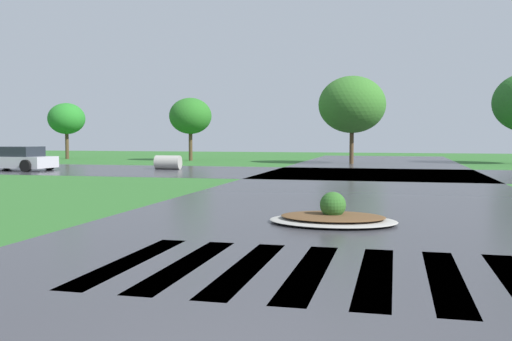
# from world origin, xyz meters

# --- Properties ---
(asphalt_roadway) EXTENTS (10.63, 80.00, 0.01)m
(asphalt_roadway) POSITION_xyz_m (0.00, 10.00, 0.00)
(asphalt_roadway) COLOR #35353A
(asphalt_roadway) RESTS_ON ground
(asphalt_cross_road) EXTENTS (90.00, 9.57, 0.01)m
(asphalt_cross_road) POSITION_xyz_m (0.00, 24.53, 0.00)
(asphalt_cross_road) COLOR #35353A
(asphalt_cross_road) RESTS_ON ground
(crosswalk_stripes) EXTENTS (5.85, 3.50, 0.01)m
(crosswalk_stripes) POSITION_xyz_m (0.00, 3.66, 0.00)
(crosswalk_stripes) COLOR white
(crosswalk_stripes) RESTS_ON ground
(median_island) EXTENTS (2.74, 2.03, 0.68)m
(median_island) POSITION_xyz_m (-0.15, 8.09, 0.14)
(median_island) COLOR #9E9B93
(median_island) RESTS_ON ground
(car_white_sedan) EXTENTS (4.30, 2.32, 1.30)m
(car_white_sedan) POSITION_xyz_m (-18.66, 22.74, 0.61)
(car_white_sedan) COLOR #B7B7BF
(car_white_sedan) RESTS_ON ground
(drainage_pipe_stack) EXTENTS (1.43, 0.83, 0.78)m
(drainage_pipe_stack) POSITION_xyz_m (-11.18, 25.71, 0.39)
(drainage_pipe_stack) COLOR #9E9B93
(drainage_pipe_stack) RESTS_ON ground
(background_treeline) EXTENTS (49.17, 6.92, 6.08)m
(background_treeline) POSITION_xyz_m (4.48, 35.86, 3.91)
(background_treeline) COLOR #4C3823
(background_treeline) RESTS_ON ground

